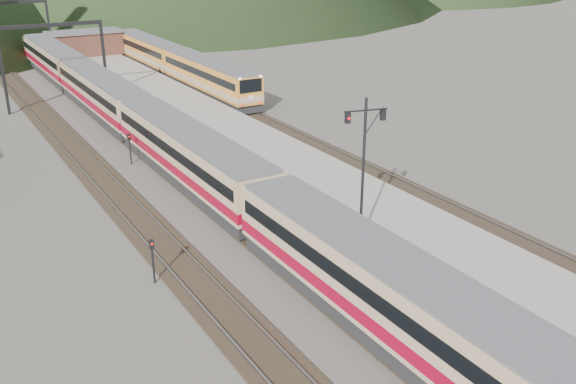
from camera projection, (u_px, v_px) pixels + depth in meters
track_main at (140, 142)px, 51.23m from camera, size 2.60×200.00×0.23m
track_far at (77, 152)px, 48.86m from camera, size 2.60×200.00×0.23m
track_second at (266, 123)px, 56.69m from camera, size 2.60×200.00×0.23m
platform at (214, 133)px, 52.13m from camera, size 8.00×100.00×1.00m
gantry_near at (53, 49)px, 59.81m from camera, size 9.55×0.25×8.00m
gantry_far at (9, 21)px, 79.78m from camera, size 9.55×0.25×8.00m
station_shed at (85, 43)px, 83.31m from camera, size 9.40×4.40×3.10m
main_train at (138, 118)px, 50.43m from camera, size 3.00×82.30×3.67m
second_train at (175, 64)px, 73.04m from camera, size 2.71×36.98×3.31m
signal_mast at (364, 157)px, 30.79m from camera, size 2.16×0.64×7.41m
short_signal_b at (130, 145)px, 45.99m from camera, size 0.25×0.21×2.27m
short_signal_c at (152, 255)px, 30.01m from camera, size 0.24×0.19×2.27m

